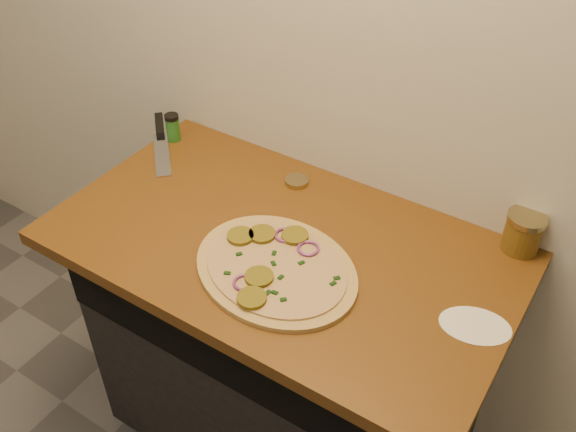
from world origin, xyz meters
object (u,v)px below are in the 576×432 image
Objects in this scene: salsa_jar at (523,232)px; chefs_knife at (161,138)px; spice_shaker at (173,127)px; pizza at (275,267)px.

chefs_knife is at bearing -174.25° from salsa_jar.
salsa_jar is 1.20× the size of spice_shaker.
chefs_knife is (-0.63, 0.29, -0.00)m from pizza.
spice_shaker is (-1.07, -0.09, -0.01)m from salsa_jar.
salsa_jar is (0.47, 0.40, 0.04)m from pizza.
chefs_knife is at bearing -142.17° from spice_shaker.
chefs_knife is at bearing 155.06° from pizza.
pizza is 0.69m from chefs_knife.
spice_shaker reaches higher than pizza.
salsa_jar is at bearing 40.32° from pizza.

